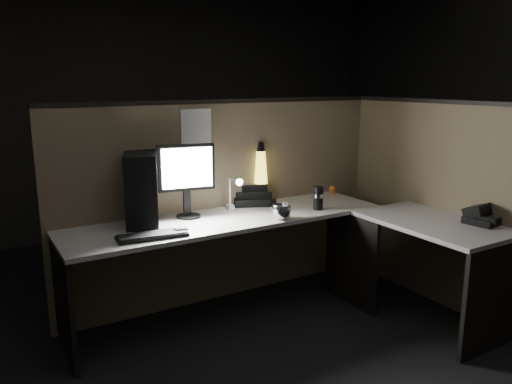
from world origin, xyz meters
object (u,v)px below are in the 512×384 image
pc_tower (142,188)px  keyboard (152,236)px  desk_phone (482,215)px  lava_lamp (261,177)px  monitor (186,173)px

pc_tower → keyboard: pc_tower is taller
pc_tower → desk_phone: (1.94, -1.18, -0.19)m
keyboard → lava_lamp: bearing=28.9°
pc_tower → keyboard: bearing=-80.5°
monitor → keyboard: monitor is taller
pc_tower → keyboard: 0.43m
keyboard → desk_phone: bearing=-16.7°
keyboard → desk_phone: size_ratio=1.66×
keyboard → desk_phone: 2.17m
pc_tower → monitor: 0.32m
monitor → lava_lamp: bearing=18.8°
monitor → desk_phone: 2.01m
keyboard → lava_lamp: (1.05, 0.45, 0.19)m
lava_lamp → desk_phone: bearing=-53.1°
keyboard → desk_phone: (2.00, -0.83, 0.04)m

